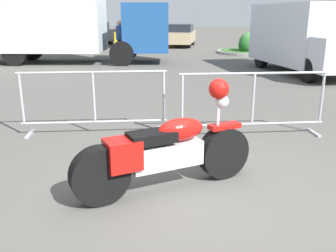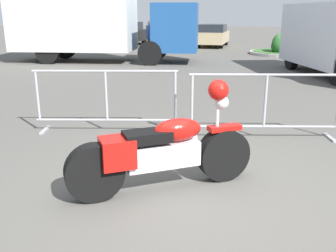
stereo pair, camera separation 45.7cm
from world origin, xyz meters
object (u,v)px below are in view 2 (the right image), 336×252
crowd_barrier_near (106,100)px  parked_car_yellow (169,34)px  crowd_barrier_far (265,105)px  parked_car_tan (213,35)px  pedestrian (150,38)px  box_truck (95,22)px  parked_car_black (126,34)px  parked_car_white (44,33)px  parked_car_blue (86,34)px  motorcycle (163,151)px

crowd_barrier_near → parked_car_yellow: bearing=95.1°
crowd_barrier_far → parked_car_tan: 18.15m
crowd_barrier_near → pedestrian: (-1.45, 11.11, 0.36)m
box_truck → parked_car_yellow: 8.99m
parked_car_black → parked_car_tan: 5.56m
crowd_barrier_near → parked_car_white: (-9.96, 17.88, 0.20)m
parked_car_blue → parked_car_black: parked_car_black is taller
crowd_barrier_near → parked_car_tan: parked_car_tan is taller
crowd_barrier_near → parked_car_yellow: parked_car_yellow is taller
motorcycle → crowd_barrier_near: size_ratio=0.83×
motorcycle → parked_car_yellow: size_ratio=0.47×
crowd_barrier_near → parked_car_yellow: 18.36m
parked_car_white → parked_car_tan: bearing=-82.9°
parked_car_tan → pedestrian: pedestrian is taller
crowd_barrier_near → crowd_barrier_far: (2.65, 0.00, 0.00)m
parked_car_tan → pedestrian: bearing=165.5°
crowd_barrier_near → pedestrian: 11.21m
crowd_barrier_near → parked_car_blue: size_ratio=0.57×
parked_car_black → parked_car_yellow: size_ratio=1.04×
parked_car_white → parked_car_black: size_ratio=1.01×
parked_car_tan → box_truck: bearing=157.4°
parked_car_blue → parked_car_black: size_ratio=0.95×
box_truck → parked_car_black: box_truck is taller
parked_car_yellow → parked_car_tan: parked_car_yellow is taller
motorcycle → parked_car_yellow: 20.59m
motorcycle → box_truck: 12.64m
parked_car_white → parked_car_black: (5.56, 0.24, -0.01)m
pedestrian → parked_car_white: bearing=79.3°
box_truck → parked_car_tan: size_ratio=1.87×
crowd_barrier_far → parked_car_blue: bearing=118.2°
parked_car_blue → parked_car_black: 2.79m
parked_car_white → crowd_barrier_near: bearing=-144.9°
crowd_barrier_far → parked_car_blue: size_ratio=0.57×
pedestrian → crowd_barrier_near: bearing=-144.8°
crowd_barrier_far → pedestrian: 11.84m
parked_car_blue → parked_car_black: bearing=-87.7°
parked_car_black → parked_car_tan: (5.56, -0.04, -0.06)m
parked_car_tan → pedestrian: size_ratio=2.46×
box_truck → parked_car_black: bearing=93.5°
box_truck → parked_car_yellow: bearing=75.3°
crowd_barrier_far → crowd_barrier_near: bearing=180.0°
motorcycle → parked_car_blue: bearing=83.9°
parked_car_yellow → pedestrian: pedestrian is taller
crowd_barrier_near → parked_car_white: 20.47m
box_truck → parked_car_black: (-0.92, 8.57, -0.89)m
parked_car_white → parked_car_black: parked_car_white is taller
crowd_barrier_near → box_truck: size_ratio=0.31×
motorcycle → parked_car_black: bearing=77.0°
parked_car_blue → box_truck: bearing=-151.1°
parked_car_white → parked_car_yellow: 8.36m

